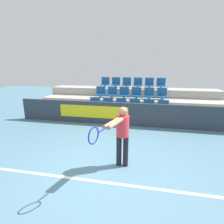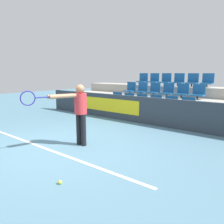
# 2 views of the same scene
# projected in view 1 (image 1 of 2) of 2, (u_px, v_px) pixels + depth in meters

# --- Properties ---
(ground_plane) EXTENTS (30.00, 30.00, 0.00)m
(ground_plane) POSITION_uv_depth(u_px,v_px,m) (107.00, 173.00, 4.10)
(ground_plane) COLOR slate
(court_baseline) EXTENTS (5.60, 0.08, 0.01)m
(court_baseline) POSITION_uv_depth(u_px,v_px,m) (104.00, 182.00, 3.78)
(court_baseline) COLOR white
(court_baseline) RESTS_ON ground
(barrier_wall) EXTENTS (9.50, 0.14, 0.96)m
(barrier_wall) POSITION_uv_depth(u_px,v_px,m) (125.00, 114.00, 7.28)
(barrier_wall) COLOR #2D3842
(barrier_wall) RESTS_ON ground
(bleacher_tier_front) EXTENTS (9.10, 1.09, 0.40)m
(bleacher_tier_front) POSITION_uv_depth(u_px,v_px,m) (127.00, 116.00, 7.94)
(bleacher_tier_front) COLOR #ADA89E
(bleacher_tier_front) RESTS_ON ground
(bleacher_tier_middle) EXTENTS (9.10, 1.09, 0.81)m
(bleacher_tier_middle) POSITION_uv_depth(u_px,v_px,m) (130.00, 107.00, 8.92)
(bleacher_tier_middle) COLOR #ADA89E
(bleacher_tier_middle) RESTS_ON ground
(bleacher_tier_back) EXTENTS (9.10, 1.09, 1.21)m
(bleacher_tier_back) POSITION_uv_depth(u_px,v_px,m) (132.00, 99.00, 9.89)
(bleacher_tier_back) COLOR #ADA89E
(bleacher_tier_back) RESTS_ON ground
(stadium_chair_0) EXTENTS (0.47, 0.36, 0.57)m
(stadium_chair_0) POSITION_uv_depth(u_px,v_px,m) (95.00, 105.00, 8.23)
(stadium_chair_0) COLOR #333333
(stadium_chair_0) RESTS_ON bleacher_tier_front
(stadium_chair_1) EXTENTS (0.47, 0.36, 0.57)m
(stadium_chair_1) POSITION_uv_depth(u_px,v_px,m) (108.00, 105.00, 8.12)
(stadium_chair_1) COLOR #333333
(stadium_chair_1) RESTS_ON bleacher_tier_front
(stadium_chair_2) EXTENTS (0.47, 0.36, 0.57)m
(stadium_chair_2) POSITION_uv_depth(u_px,v_px,m) (121.00, 106.00, 8.00)
(stadium_chair_2) COLOR #333333
(stadium_chair_2) RESTS_ON bleacher_tier_front
(stadium_chair_3) EXTENTS (0.47, 0.36, 0.57)m
(stadium_chair_3) POSITION_uv_depth(u_px,v_px,m) (135.00, 106.00, 7.88)
(stadium_chair_3) COLOR #333333
(stadium_chair_3) RESTS_ON bleacher_tier_front
(stadium_chair_4) EXTENTS (0.47, 0.36, 0.57)m
(stadium_chair_4) POSITION_uv_depth(u_px,v_px,m) (149.00, 107.00, 7.76)
(stadium_chair_4) COLOR #333333
(stadium_chair_4) RESTS_ON bleacher_tier_front
(stadium_chair_5) EXTENTS (0.47, 0.36, 0.57)m
(stadium_chair_5) POSITION_uv_depth(u_px,v_px,m) (163.00, 108.00, 7.65)
(stadium_chair_5) COLOR #333333
(stadium_chair_5) RESTS_ON bleacher_tier_front
(stadium_chair_6) EXTENTS (0.47, 0.36, 0.57)m
(stadium_chair_6) POSITION_uv_depth(u_px,v_px,m) (100.00, 93.00, 9.16)
(stadium_chair_6) COLOR #333333
(stadium_chair_6) RESTS_ON bleacher_tier_middle
(stadium_chair_7) EXTENTS (0.47, 0.36, 0.57)m
(stadium_chair_7) POSITION_uv_depth(u_px,v_px,m) (112.00, 93.00, 9.04)
(stadium_chair_7) COLOR #333333
(stadium_chair_7) RESTS_ON bleacher_tier_middle
(stadium_chair_8) EXTENTS (0.47, 0.36, 0.57)m
(stadium_chair_8) POSITION_uv_depth(u_px,v_px,m) (124.00, 93.00, 8.92)
(stadium_chair_8) COLOR #333333
(stadium_chair_8) RESTS_ON bleacher_tier_middle
(stadium_chair_9) EXTENTS (0.47, 0.36, 0.57)m
(stadium_chair_9) POSITION_uv_depth(u_px,v_px,m) (136.00, 94.00, 8.81)
(stadium_chair_9) COLOR #333333
(stadium_chair_9) RESTS_ON bleacher_tier_middle
(stadium_chair_10) EXTENTS (0.47, 0.36, 0.57)m
(stadium_chair_10) POSITION_uv_depth(u_px,v_px,m) (149.00, 94.00, 8.69)
(stadium_chair_10) COLOR #333333
(stadium_chair_10) RESTS_ON bleacher_tier_middle
(stadium_chair_11) EXTENTS (0.47, 0.36, 0.57)m
(stadium_chair_11) POSITION_uv_depth(u_px,v_px,m) (162.00, 95.00, 8.57)
(stadium_chair_11) COLOR #333333
(stadium_chair_11) RESTS_ON bleacher_tier_middle
(stadium_chair_12) EXTENTS (0.47, 0.36, 0.57)m
(stadium_chair_12) POSITION_uv_depth(u_px,v_px,m) (105.00, 83.00, 10.08)
(stadium_chair_12) COLOR #333333
(stadium_chair_12) RESTS_ON bleacher_tier_back
(stadium_chair_13) EXTENTS (0.47, 0.36, 0.57)m
(stadium_chair_13) POSITION_uv_depth(u_px,v_px,m) (116.00, 83.00, 9.96)
(stadium_chair_13) COLOR #333333
(stadium_chair_13) RESTS_ON bleacher_tier_back
(stadium_chair_14) EXTENTS (0.47, 0.36, 0.57)m
(stadium_chair_14) POSITION_uv_depth(u_px,v_px,m) (127.00, 83.00, 9.85)
(stadium_chair_14) COLOR #333333
(stadium_chair_14) RESTS_ON bleacher_tier_back
(stadium_chair_15) EXTENTS (0.47, 0.36, 0.57)m
(stadium_chair_15) POSITION_uv_depth(u_px,v_px,m) (138.00, 83.00, 9.73)
(stadium_chair_15) COLOR #333333
(stadium_chair_15) RESTS_ON bleacher_tier_back
(stadium_chair_16) EXTENTS (0.47, 0.36, 0.57)m
(stadium_chair_16) POSITION_uv_depth(u_px,v_px,m) (149.00, 84.00, 9.61)
(stadium_chair_16) COLOR #333333
(stadium_chair_16) RESTS_ON bleacher_tier_back
(stadium_chair_17) EXTENTS (0.47, 0.36, 0.57)m
(stadium_chair_17) POSITION_uv_depth(u_px,v_px,m) (161.00, 84.00, 9.49)
(stadium_chair_17) COLOR #333333
(stadium_chair_17) RESTS_ON bleacher_tier_back
(tennis_player) EXTENTS (0.57, 1.49, 1.52)m
(tennis_player) POSITION_uv_depth(u_px,v_px,m) (121.00, 132.00, 4.12)
(tennis_player) COLOR black
(tennis_player) RESTS_ON ground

